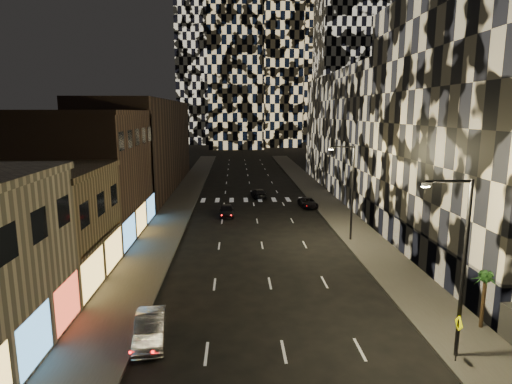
{
  "coord_description": "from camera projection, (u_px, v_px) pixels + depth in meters",
  "views": [
    {
      "loc": [
        -2.42,
        -9.16,
        12.22
      ],
      "look_at": [
        -0.81,
        23.99,
        6.0
      ],
      "focal_mm": 30.0,
      "sensor_mm": 36.0,
      "label": 1
    }
  ],
  "objects": [
    {
      "name": "streetlight_far",
      "position": [
        350.0,
        186.0,
        40.22
      ],
      "size": [
        2.55,
        0.25,
        9.0
      ],
      "color": "black",
      "rests_on": "sidewalk_right"
    },
    {
      "name": "sidewalk_left",
      "position": [
        182.0,
        200.0,
        59.95
      ],
      "size": [
        4.0,
        120.0,
        0.15
      ],
      "primitive_type": "cube",
      "color": "#47443F",
      "rests_on": "ground"
    },
    {
      "name": "streetlight_near",
      "position": [
        460.0,
        257.0,
        20.59
      ],
      "size": [
        2.55,
        0.25,
        9.0
      ],
      "color": "black",
      "rests_on": "sidewalk_right"
    },
    {
      "name": "car_dark_midlane",
      "position": [
        227.0,
        211.0,
        50.7
      ],
      "size": [
        1.82,
        4.28,
        1.44
      ],
      "primitive_type": "imported",
      "rotation": [
        0.0,
        0.0,
        0.03
      ],
      "color": "black",
      "rests_on": "ground"
    },
    {
      "name": "retail_tan",
      "position": [
        31.0,
        229.0,
        30.42
      ],
      "size": [
        10.0,
        10.0,
        8.0
      ],
      "primitive_type": "cube",
      "color": "olive",
      "rests_on": "ground"
    },
    {
      "name": "midrise_filler_right",
      "position": [
        379.0,
        133.0,
        66.61
      ],
      "size": [
        16.0,
        40.0,
        18.0
      ],
      "primitive_type": "cube",
      "color": "#232326",
      "rests_on": "ground"
    },
    {
      "name": "retail_brown",
      "position": [
        88.0,
        176.0,
        42.33
      ],
      "size": [
        10.0,
        15.0,
        12.0
      ],
      "primitive_type": "cube",
      "color": "#4C372B",
      "rests_on": "ground"
    },
    {
      "name": "ped_sign",
      "position": [
        458.0,
        331.0,
        20.77
      ],
      "size": [
        0.13,
        0.79,
        2.38
      ],
      "rotation": [
        0.0,
        0.0,
        -0.1
      ],
      "color": "black",
      "rests_on": "sidewalk_right"
    },
    {
      "name": "curb_right",
      "position": [
        308.0,
        199.0,
        60.81
      ],
      "size": [
        0.2,
        120.0,
        0.15
      ],
      "primitive_type": "cube",
      "color": "#4C4C47",
      "rests_on": "ground"
    },
    {
      "name": "car_dark_rightlane",
      "position": [
        308.0,
        203.0,
        55.66
      ],
      "size": [
        2.22,
        4.43,
        1.2
      ],
      "primitive_type": "imported",
      "rotation": [
        0.0,
        0.0,
        0.05
      ],
      "color": "black",
      "rests_on": "ground"
    },
    {
      "name": "midrise_base",
      "position": [
        412.0,
        242.0,
        35.72
      ],
      "size": [
        0.6,
        25.0,
        3.0
      ],
      "primitive_type": "cube",
      "color": "#383838",
      "rests_on": "ground"
    },
    {
      "name": "car_dark_oncoming",
      "position": [
        259.0,
        193.0,
        61.72
      ],
      "size": [
        2.41,
        4.73,
        1.31
      ],
      "primitive_type": "imported",
      "rotation": [
        0.0,
        0.0,
        3.27
      ],
      "color": "black",
      "rests_on": "ground"
    },
    {
      "name": "curb_left",
      "position": [
        197.0,
        200.0,
        60.05
      ],
      "size": [
        0.2,
        120.0,
        0.15
      ],
      "primitive_type": "cube",
      "color": "#4C4C47",
      "rests_on": "ground"
    },
    {
      "name": "tower_center_low",
      "position": [
        235.0,
        3.0,
        139.95
      ],
      "size": [
        18.0,
        18.0,
        95.0
      ],
      "primitive_type": "cube",
      "color": "black",
      "rests_on": "ground"
    },
    {
      "name": "palm_tree",
      "position": [
        485.0,
        281.0,
        23.9
      ],
      "size": [
        1.7,
        1.67,
        3.33
      ],
      "color": "#47331E",
      "rests_on": "sidewalk_right"
    },
    {
      "name": "sidewalk_right",
      "position": [
        323.0,
        199.0,
        60.91
      ],
      "size": [
        4.0,
        120.0,
        0.15
      ],
      "primitive_type": "cube",
      "color": "#47443F",
      "rests_on": "ground"
    },
    {
      "name": "retail_filler_left",
      "position": [
        144.0,
        145.0,
        68.16
      ],
      "size": [
        10.0,
        40.0,
        14.0
      ],
      "primitive_type": "cube",
      "color": "#4C372B",
      "rests_on": "ground"
    },
    {
      "name": "car_silver_parked",
      "position": [
        150.0,
        329.0,
        23.01
      ],
      "size": [
        2.08,
        4.58,
        1.46
      ],
      "primitive_type": "imported",
      "rotation": [
        0.0,
        0.0,
        0.12
      ],
      "color": "#96959A",
      "rests_on": "ground"
    }
  ]
}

